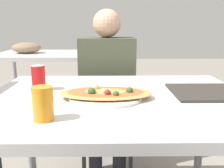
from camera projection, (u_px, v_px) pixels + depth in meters
The scene contains 8 objects.
dining_table at pixel (118, 111), 1.21m from camera, with size 1.21×0.96×0.76m.
chair_far_seated at pixel (107, 99), 2.04m from camera, with size 0.40×0.40×0.91m.
person_seated at pixel (107, 79), 1.89m from camera, with size 0.40×0.26×1.18m.
pizza_main at pixel (106, 94), 1.16m from camera, with size 0.42×0.33×0.06m.
soda_can at pixel (38, 78), 1.29m from camera, with size 0.07×0.07×0.12m.
drink_glass at pixel (43, 104), 0.89m from camera, with size 0.07×0.07×0.12m.
serving_tray at pixel (215, 92), 1.25m from camera, with size 0.41×0.31×0.01m.
background_table at pixel (43, 58), 2.94m from camera, with size 1.10×0.80×0.88m.
Camera 1 is at (-0.05, -1.15, 1.09)m, focal length 42.00 mm.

